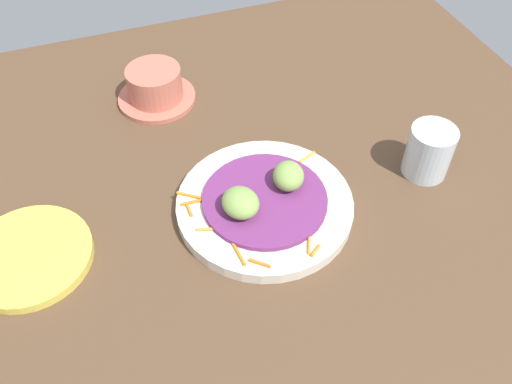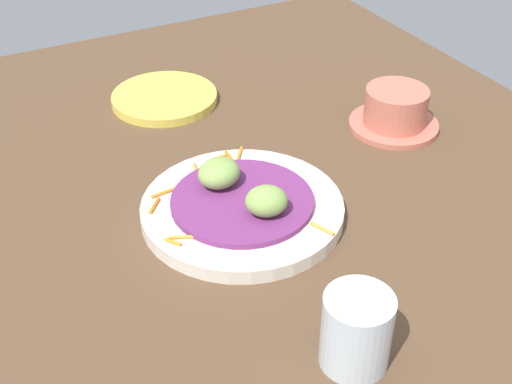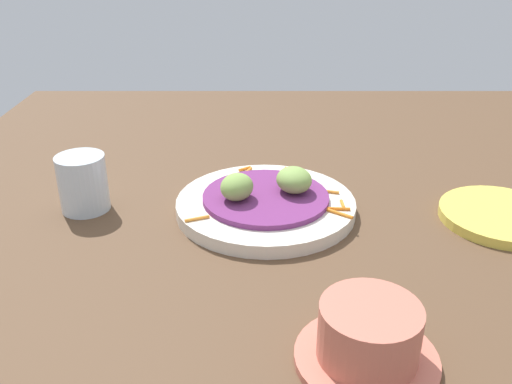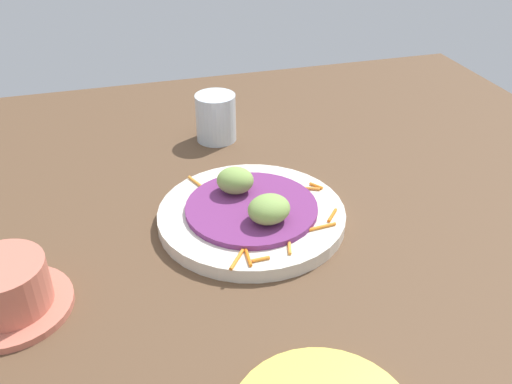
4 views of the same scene
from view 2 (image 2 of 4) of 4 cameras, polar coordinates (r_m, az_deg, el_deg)
table_surface at (r=82.70cm, az=-4.66°, el=-2.19°), size 110.00×110.00×2.00cm
main_plate at (r=80.74cm, az=-1.12°, el=-1.45°), size 23.52×23.52×1.76cm
cabbage_bed at (r=80.01cm, az=-1.13°, el=-0.74°), size 16.55×16.55×0.72cm
carrot_garnish at (r=82.15cm, az=-3.62°, el=0.14°), size 20.67×16.82×0.40cm
guac_scoop_left at (r=81.21cm, az=-3.04°, el=1.55°), size 5.81×6.22×3.29cm
guac_scoop_center at (r=76.56cm, az=0.85°, el=-0.74°), size 5.46×5.84×3.37cm
side_plate_small at (r=105.33cm, az=-7.50°, el=7.64°), size 15.63×15.63×1.28cm
terracotta_bowl at (r=98.81cm, az=11.32°, el=6.52°), size 12.50×12.50×5.83cm
water_glass at (r=63.30cm, az=8.21°, el=-11.16°), size 6.37×6.37×7.55cm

